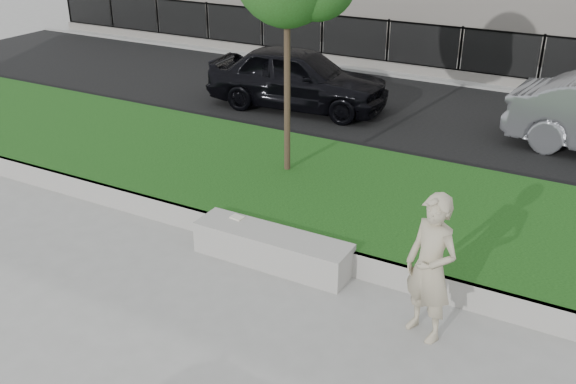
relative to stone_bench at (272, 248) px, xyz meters
The scene contains 10 objects.
ground 0.89m from the stone_bench, 68.64° to the right, with size 90.00×90.00×0.00m, color gray.
grass_bank 2.22m from the stone_bench, 81.91° to the left, with size 34.00×4.00×0.40m, color black.
grass_kerb 0.40m from the stone_bench, 37.50° to the left, with size 34.00×0.08×0.40m, color #9F9D95.
street 7.71m from the stone_bench, 87.67° to the left, with size 34.00×7.00×0.04m, color black.
far_pavement 12.21m from the stone_bench, 88.53° to the left, with size 34.00×3.00×0.12m, color gray.
iron_fence 11.21m from the stone_bench, 88.40° to the left, with size 32.00×0.30×1.50m.
stone_bench is the anchor object (origin of this frame).
man 2.70m from the stone_bench, 12.20° to the right, with size 0.71×0.46×1.94m, color #B3A88A.
book 0.77m from the stone_bench, 167.37° to the left, with size 0.20×0.15×0.02m, color #ECE6CC.
car_dark 7.50m from the stone_bench, 115.17° to the left, with size 1.84×4.56×1.55m, color black.
Camera 1 is at (3.91, -6.35, 5.11)m, focal length 40.00 mm.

